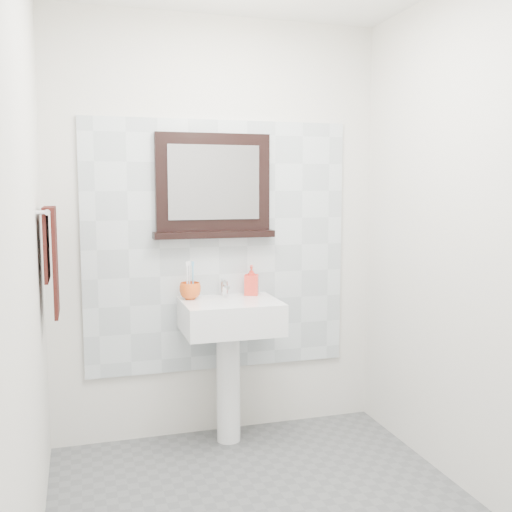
{
  "coord_description": "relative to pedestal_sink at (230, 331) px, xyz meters",
  "views": [
    {
      "loc": [
        -0.81,
        -2.41,
        1.51
      ],
      "look_at": [
        0.07,
        0.55,
        1.15
      ],
      "focal_mm": 42.0,
      "sensor_mm": 36.0,
      "label": 1
    }
  ],
  "objects": [
    {
      "name": "back_wall",
      "position": [
        -0.01,
        0.23,
        0.57
      ],
      "size": [
        2.0,
        0.01,
        2.5
      ],
      "primitive_type": "cube",
      "color": "silver",
      "rests_on": "ground"
    },
    {
      "name": "front_wall",
      "position": [
        -0.01,
        -1.97,
        0.57
      ],
      "size": [
        2.0,
        0.01,
        2.5
      ],
      "primitive_type": "cube",
      "color": "silver",
      "rests_on": "ground"
    },
    {
      "name": "left_wall",
      "position": [
        -1.01,
        -0.87,
        0.57
      ],
      "size": [
        0.01,
        2.2,
        2.5
      ],
      "primitive_type": "cube",
      "color": "silver",
      "rests_on": "ground"
    },
    {
      "name": "right_wall",
      "position": [
        0.99,
        -0.87,
        0.57
      ],
      "size": [
        0.01,
        2.2,
        2.5
      ],
      "primitive_type": "cube",
      "color": "silver",
      "rests_on": "ground"
    },
    {
      "name": "splashback",
      "position": [
        -0.01,
        0.21,
        0.47
      ],
      "size": [
        1.6,
        0.02,
        1.5
      ],
      "primitive_type": "cube",
      "color": "silver",
      "rests_on": "back_wall"
    },
    {
      "name": "pedestal_sink",
      "position": [
        0.0,
        0.0,
        0.0
      ],
      "size": [
        0.55,
        0.44,
        0.96
      ],
      "color": "white",
      "rests_on": "ground"
    },
    {
      "name": "toothbrush_cup",
      "position": [
        -0.21,
        0.1,
        0.23
      ],
      "size": [
        0.13,
        0.13,
        0.1
      ],
      "primitive_type": "imported",
      "rotation": [
        0.0,
        0.0,
        0.06
      ],
      "color": "#E4571A",
      "rests_on": "pedestal_sink"
    },
    {
      "name": "toothbrushes",
      "position": [
        -0.21,
        0.1,
        0.31
      ],
      "size": [
        0.05,
        0.04,
        0.21
      ],
      "color": "white",
      "rests_on": "toothbrush_cup"
    },
    {
      "name": "soap_dispenser",
      "position": [
        0.17,
        0.13,
        0.27
      ],
      "size": [
        0.11,
        0.11,
        0.18
      ],
      "primitive_type": "imported",
      "rotation": [
        0.0,
        0.0,
        -0.37
      ],
      "color": "red",
      "rests_on": "pedestal_sink"
    },
    {
      "name": "framed_mirror",
      "position": [
        -0.05,
        0.19,
        0.82
      ],
      "size": [
        0.72,
        0.11,
        0.61
      ],
      "color": "black",
      "rests_on": "back_wall"
    },
    {
      "name": "towel_bar",
      "position": [
        -0.96,
        -0.13,
        0.71
      ],
      "size": [
        0.07,
        0.4,
        0.03
      ],
      "color": "silver",
      "rests_on": "left_wall"
    },
    {
      "name": "hand_towel",
      "position": [
        -0.96,
        -0.13,
        0.5
      ],
      "size": [
        0.06,
        0.3,
        0.55
      ],
      "color": "black",
      "rests_on": "towel_bar"
    }
  ]
}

